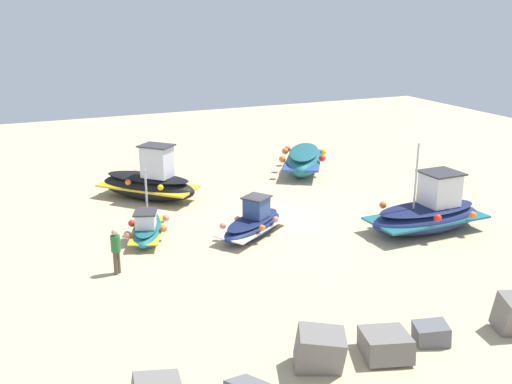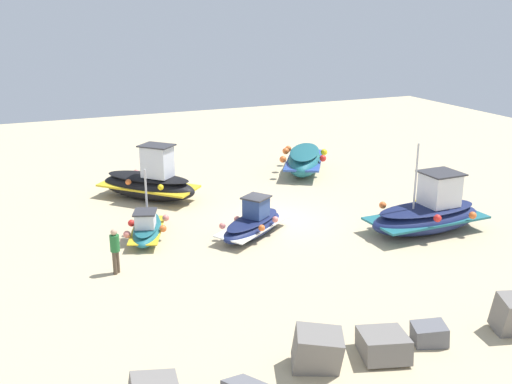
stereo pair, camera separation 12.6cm
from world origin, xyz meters
The scene contains 8 objects.
ground_plane centered at (0.00, 0.00, 0.00)m, with size 55.30×55.30×0.00m, color #C6B289.
fishing_boat_0 centered at (4.27, -5.03, 0.80)m, with size 4.60×4.72×2.66m.
fishing_boat_1 centered at (1.63, 1.12, 0.48)m, with size 3.74×3.15×1.55m.
fishing_boat_2 centered at (-4.55, -6.35, 0.68)m, with size 4.09×5.08×1.34m.
fishing_boat_3 centered at (5.55, -0.20, 0.41)m, with size 2.14×3.46×2.70m.
fishing_boat_4 centered at (-4.95, 3.49, 0.74)m, with size 5.01×2.57×3.70m.
person_walking centered at (7.25, 2.55, 0.92)m, with size 0.32×0.32×1.60m.
breakwater_rocks centered at (0.60, 10.45, 0.39)m, with size 22.71×2.55×1.33m.
Camera 2 is at (10.18, 21.34, 8.66)m, focal length 41.79 mm.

